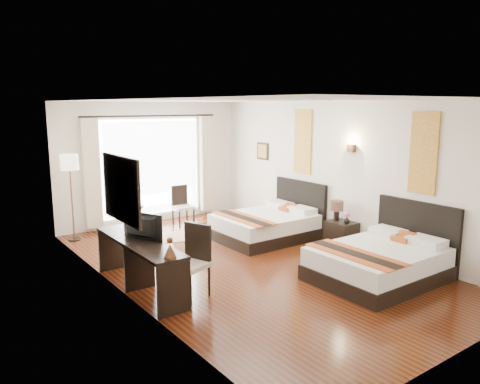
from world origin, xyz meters
TOP-DOWN VIEW (x-y plane):
  - floor at (0.00, 0.00)m, footprint 4.50×7.50m
  - ceiling at (0.00, 0.00)m, footprint 4.50×7.50m
  - wall_headboard at (2.25, 0.00)m, footprint 0.01×7.50m
  - wall_desk at (-2.25, 0.00)m, footprint 0.01×7.50m
  - wall_window at (0.00, 3.75)m, footprint 4.50×0.01m
  - wall_entry at (0.00, -3.75)m, footprint 4.50×0.01m
  - window_glass at (0.00, 3.73)m, footprint 2.40×0.02m
  - sheer_curtain at (0.00, 3.67)m, footprint 2.30×0.02m
  - drape_left at (-1.45, 3.63)m, footprint 0.35×0.14m
  - drape_right at (1.45, 3.63)m, footprint 0.35×0.14m
  - art_panel_near at (2.23, -1.80)m, footprint 0.03×0.50m
  - art_panel_far at (2.23, 1.05)m, footprint 0.03×0.50m
  - wall_sconce at (2.19, -0.31)m, footprint 0.10×0.14m
  - mirror_frame at (-2.22, 0.06)m, footprint 0.04×1.25m
  - mirror_glass at (-2.19, 0.06)m, footprint 0.01×1.12m
  - bed_near at (1.29, -1.80)m, footprint 2.03×1.59m
  - bed_far at (1.31, 1.05)m, footprint 1.99×1.55m
  - nightstand at (2.01, -0.31)m, footprint 0.44×0.54m
  - table_lamp at (2.01, -0.17)m, footprint 0.26×0.26m
  - vase at (1.99, -0.45)m, footprint 0.14×0.14m
  - console_desk at (-1.99, 0.06)m, footprint 0.50×2.20m
  - television at (-1.97, 0.05)m, footprint 0.38×0.69m
  - bronze_figurine at (-1.99, -0.94)m, footprint 0.22×0.22m
  - desk_chair at (-1.53, -0.64)m, footprint 0.62×0.62m
  - floor_lamp at (-2.00, 3.26)m, footprint 0.35×0.35m
  - side_table at (-0.89, 2.95)m, footprint 0.55×0.55m
  - fruit_bowl at (-0.86, 2.95)m, footprint 0.23×0.23m
  - window_chair at (0.40, 3.02)m, footprint 0.45×0.45m
  - jute_rug at (-0.03, 2.19)m, footprint 1.32×1.05m

SIDE VIEW (x-z plane):
  - floor at x=0.00m, z-range -0.01..0.00m
  - jute_rug at x=-0.03m, z-range 0.00..0.01m
  - nightstand at x=2.01m, z-range 0.00..0.52m
  - window_chair at x=0.40m, z-range -0.18..0.73m
  - bed_far at x=1.31m, z-range -0.27..0.85m
  - bed_near at x=1.29m, z-range -0.27..0.87m
  - side_table at x=-0.89m, z-range 0.00..0.63m
  - desk_chair at x=-1.53m, z-range -0.21..0.85m
  - console_desk at x=-1.99m, z-range 0.00..0.76m
  - vase at x=1.99m, z-range 0.50..0.63m
  - fruit_bowl at x=-0.86m, z-range 0.63..0.68m
  - table_lamp at x=2.01m, z-range 0.57..0.98m
  - bronze_figurine at x=-1.99m, z-range 0.75..1.00m
  - television at x=-1.97m, z-range 0.75..1.17m
  - drape_left at x=-1.45m, z-range 0.10..2.46m
  - drape_right at x=1.45m, z-range 0.10..2.46m
  - sheer_curtain at x=0.00m, z-range 0.25..2.35m
  - window_glass at x=0.00m, z-range 0.20..2.40m
  - wall_headboard at x=2.25m, z-range 0.00..2.80m
  - wall_desk at x=-2.25m, z-range 0.00..2.80m
  - wall_window at x=0.00m, z-range 0.00..2.80m
  - wall_entry at x=0.00m, z-range 0.00..2.80m
  - floor_lamp at x=-2.00m, z-range 0.61..2.37m
  - mirror_frame at x=-2.22m, z-range 1.08..2.02m
  - mirror_glass at x=-2.19m, z-range 1.14..1.96m
  - wall_sconce at x=2.19m, z-range 1.85..1.99m
  - art_panel_near at x=2.23m, z-range 1.27..2.62m
  - art_panel_far at x=2.23m, z-range 1.27..2.62m
  - ceiling at x=0.00m, z-range 2.78..2.80m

